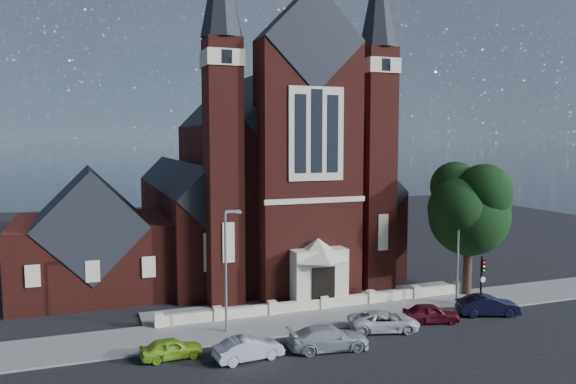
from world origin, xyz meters
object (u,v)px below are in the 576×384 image
street_lamp_right (459,245)px  car_lime_van (171,348)px  car_white_suv (384,321)px  street_lamp_left (227,264)px  car_silver_a (249,349)px  car_navy (488,305)px  car_silver_b (329,338)px  traffic_signal (482,275)px  parish_hall (91,243)px  car_dark_red (431,313)px  street_tree (473,210)px  church (257,183)px

street_lamp_right → car_lime_van: 22.65m
car_white_suv → street_lamp_left: bearing=87.4°
car_silver_a → car_navy: size_ratio=0.92×
street_lamp_right → car_white_suv: bearing=-159.0°
car_lime_van → car_silver_b: (9.09, -1.90, 0.11)m
car_lime_van → car_silver_b: size_ratio=0.73×
traffic_signal → car_silver_b: traffic_signal is taller
street_lamp_right → traffic_signal: size_ratio=2.02×
street_lamp_left → traffic_signal: size_ratio=2.02×
street_lamp_left → street_lamp_right: 18.00m
car_lime_van → car_navy: 22.56m
car_silver_a → car_silver_b: size_ratio=0.82×
parish_hall → car_dark_red: parish_hall is taller
street_lamp_left → car_dark_red: bearing=-11.5°
car_dark_red → car_navy: car_navy is taller
street_tree → car_white_suv: size_ratio=2.27×
street_lamp_left → street_lamp_right: same height
street_lamp_right → car_dark_red: bearing=-147.1°
car_silver_b → car_white_suv: (4.79, 1.75, -0.06)m
church → parish_hall: bearing=-162.8°
church → street_lamp_left: church is taller
church → street_lamp_right: size_ratio=4.31×
street_lamp_right → car_dark_red: size_ratio=2.08×
parish_hall → car_lime_van: parish_hall is taller
parish_hall → car_silver_b: size_ratio=2.48×
car_silver_b → car_dark_red: size_ratio=1.27×
street_lamp_right → car_silver_b: (-13.00, -4.89, -3.88)m
car_white_suv → traffic_signal: bearing=-65.0°
street_tree → car_lime_van: bearing=-169.2°
street_tree → car_lime_van: size_ratio=3.00×
parish_hall → car_dark_red: size_ratio=3.14×
church → car_white_suv: church is taller
street_tree → car_lime_van: street_tree is taller
parish_hall → street_lamp_right: (26.09, -14.00, 0.59)m
street_lamp_right → car_white_suv: size_ratio=1.72×
traffic_signal → street_lamp_right: bearing=120.0°
street_lamp_left → parish_hall: bearing=120.0°
car_white_suv → car_navy: bearing=-72.8°
car_silver_a → car_white_suv: 9.87m
parish_hall → car_dark_red: (21.79, -16.78, -3.35)m
traffic_signal → car_silver_b: size_ratio=0.81×
street_lamp_right → car_silver_a: bearing=-165.3°
car_white_suv → car_silver_b: bearing=125.2°
car_silver_a → car_navy: bearing=-90.7°
parish_hall → car_silver_a: bearing=-66.5°
church → car_navy: church is taller
street_lamp_left → car_navy: bearing=-8.8°
car_silver_b → parish_hall: bearing=42.2°
street_tree → traffic_signal: street_tree is taller
church → car_dark_red: size_ratio=8.99×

